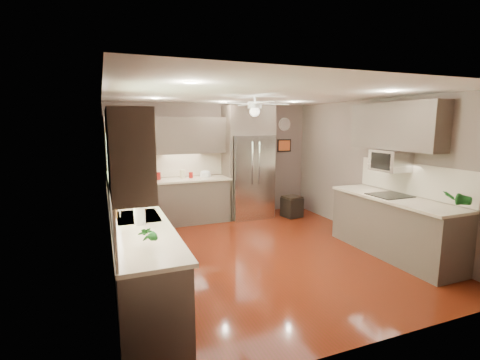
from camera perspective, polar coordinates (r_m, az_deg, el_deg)
floor at (r=5.74m, az=3.50°, el=-11.91°), size 5.00×5.00×0.00m
ceiling at (r=5.37m, az=3.78°, el=13.81°), size 5.00×5.00×0.00m
wall_back at (r=7.73m, az=-4.32°, el=3.14°), size 4.50×0.00×4.50m
wall_front at (r=3.38m, az=22.16°, el=-5.57°), size 4.50×0.00×4.50m
wall_left at (r=4.91m, az=-20.86°, el=-1.01°), size 0.00×5.00×5.00m
wall_right at (r=6.69m, az=21.35°, el=1.57°), size 0.00×5.00×5.00m
canister_a at (r=7.22m, az=-13.24°, el=0.64°), size 0.12×0.12×0.15m
canister_c at (r=7.31m, az=-9.39°, el=0.96°), size 0.13×0.13×0.18m
canister_d at (r=7.34m, az=-8.06°, el=0.78°), size 0.09×0.09×0.13m
soap_bottle at (r=4.81m, az=-18.51°, el=-3.77°), size 0.10×0.10×0.18m
potted_plant_left at (r=3.32m, az=-14.96°, el=-8.64°), size 0.16×0.13×0.27m
potted_plant_right at (r=5.28m, az=31.90°, el=-2.59°), size 0.23×0.20×0.35m
bowl at (r=7.43m, az=-5.66°, el=0.68°), size 0.28×0.28×0.06m
left_run at (r=5.25m, az=-17.14°, el=-8.79°), size 0.65×4.70×1.45m
back_run at (r=7.39m, az=-8.93°, el=-3.25°), size 1.85×0.65×1.45m
uppers at (r=5.76m, az=-6.10°, el=7.22°), size 4.50×4.70×0.95m
window at (r=4.37m, az=-20.57°, el=1.78°), size 0.05×1.12×0.92m
sink at (r=4.51m, az=-16.42°, el=-6.13°), size 0.50×0.70×0.32m
refrigerator at (r=7.66m, az=1.47°, el=2.65°), size 1.06×0.75×2.45m
right_run at (r=6.06m, az=23.85°, el=-6.75°), size 0.70×2.20×1.45m
microwave at (r=6.12m, az=23.44°, el=2.94°), size 0.43×0.55×0.34m
ceiling_fan at (r=5.63m, az=2.42°, el=11.90°), size 1.18×1.18×0.32m
recessed_lights at (r=5.72m, az=1.63°, el=13.49°), size 2.84×3.14×0.01m
wall_clock at (r=8.36m, az=7.31°, el=9.05°), size 0.30×0.03×0.30m
framed_print at (r=8.38m, az=7.26°, el=5.63°), size 0.36×0.03×0.30m
stool at (r=7.84m, az=8.51°, el=-4.35°), size 0.43×0.43×0.46m
paper_towel at (r=4.10m, az=-16.17°, el=-5.14°), size 0.13×0.13×0.32m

